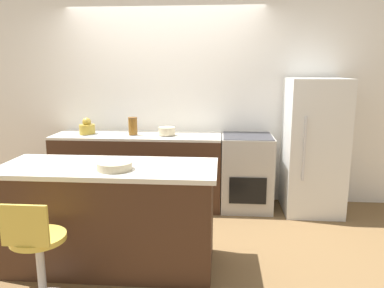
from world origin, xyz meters
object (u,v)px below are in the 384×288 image
at_px(refrigerator, 314,146).
at_px(kettle, 87,128).
at_px(mixing_bowl, 167,131).
at_px(stool_chair, 38,256).
at_px(oven_range, 246,172).

bearing_deg(refrigerator, kettle, 179.99).
distance_m(refrigerator, mixing_bowl, 1.79).
bearing_deg(refrigerator, stool_chair, -138.70).
bearing_deg(oven_range, refrigerator, -2.51).
height_order(refrigerator, stool_chair, refrigerator).
distance_m(refrigerator, kettle, 2.80).
xyz_separation_m(refrigerator, kettle, (-2.79, 0.00, 0.19)).
bearing_deg(mixing_bowl, refrigerator, -0.02).
distance_m(oven_range, stool_chair, 2.70).
relative_size(kettle, mixing_bowl, 1.01).
relative_size(refrigerator, stool_chair, 1.91).
bearing_deg(stool_chair, kettle, 99.98).
bearing_deg(mixing_bowl, kettle, 180.00).
relative_size(oven_range, kettle, 4.54).
relative_size(oven_range, stool_chair, 1.09).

